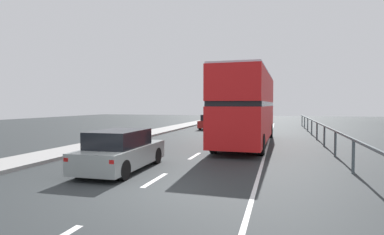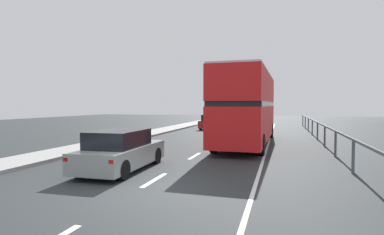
% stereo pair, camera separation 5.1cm
% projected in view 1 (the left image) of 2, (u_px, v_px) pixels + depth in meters
% --- Properties ---
extents(ground_plane, '(75.82, 120.00, 0.10)m').
position_uv_depth(ground_plane, '(140.00, 191.00, 8.59)').
color(ground_plane, '#282D2E').
extents(lane_paint_markings, '(3.20, 46.00, 0.01)m').
position_uv_depth(lane_paint_markings, '(245.00, 149.00, 16.43)').
color(lane_paint_markings, silver).
rests_on(lane_paint_markings, ground).
extents(bridge_side_railing, '(0.10, 42.00, 1.20)m').
position_uv_depth(bridge_side_railing, '(329.00, 132.00, 15.55)').
color(bridge_side_railing, '#4A565B').
rests_on(bridge_side_railing, ground).
extents(double_decker_bus_red, '(2.75, 11.11, 4.21)m').
position_uv_depth(double_decker_bus_red, '(248.00, 106.00, 18.36)').
color(double_decker_bus_red, red).
rests_on(double_decker_bus_red, ground).
extents(hatchback_car_near, '(1.83, 4.25, 1.44)m').
position_uv_depth(hatchback_car_near, '(121.00, 151.00, 11.07)').
color(hatchback_car_near, gray).
rests_on(hatchback_car_near, ground).
extents(sedan_car_ahead, '(1.80, 4.31, 1.39)m').
position_uv_depth(sedan_car_ahead, '(211.00, 122.00, 30.07)').
color(sedan_car_ahead, maroon).
rests_on(sedan_car_ahead, ground).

